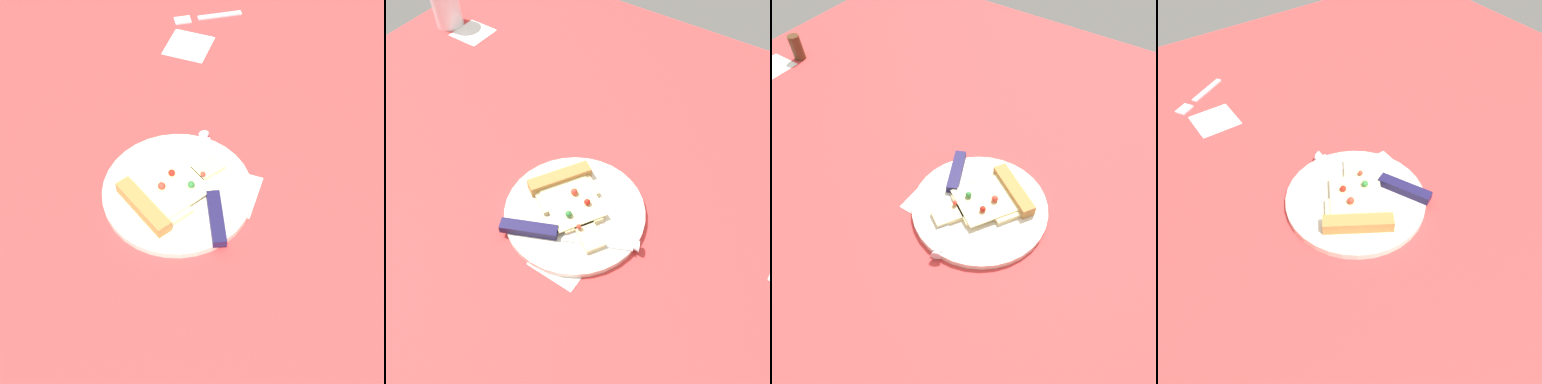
# 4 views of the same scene
# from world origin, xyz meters

# --- Properties ---
(ground_plane) EXTENTS (1.52, 1.52, 0.03)m
(ground_plane) POSITION_xyz_m (0.00, 0.00, -0.01)
(ground_plane) COLOR #D13838
(ground_plane) RESTS_ON ground
(plate) EXTENTS (0.25, 0.25, 0.01)m
(plate) POSITION_xyz_m (-0.02, 0.07, 0.01)
(plate) COLOR silver
(plate) RESTS_ON ground_plane
(pizza_slice) EXTENTS (0.19, 0.16, 0.03)m
(pizza_slice) POSITION_xyz_m (-0.05, 0.08, 0.02)
(pizza_slice) COLOR beige
(pizza_slice) RESTS_ON plate
(knife) EXTENTS (0.23, 0.12, 0.02)m
(knife) POSITION_xyz_m (-0.02, 0.01, 0.02)
(knife) COLOR silver
(knife) RESTS_ON plate
(pepper_shaker) EXTENTS (0.03, 0.03, 0.07)m
(pepper_shaker) POSITION_xyz_m (-0.18, -0.61, 0.03)
(pepper_shaker) COLOR #4C2D19
(pepper_shaker) RESTS_ON ground_plane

